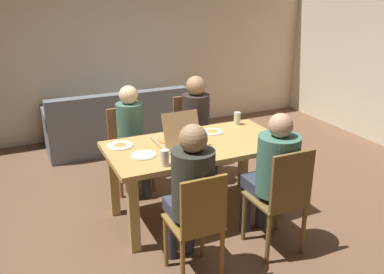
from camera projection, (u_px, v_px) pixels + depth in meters
The scene contains 20 objects.
ground_plane at pixel (196, 213), 4.20m from camera, with size 20.00×20.00×0.00m, color brown.
back_wall at pixel (116, 40), 6.10m from camera, with size 6.60×0.12×2.81m, color beige.
dining_table at pixel (196, 154), 3.97m from camera, with size 1.71×0.88×0.76m.
chair_0 at pixel (193, 134), 4.94m from camera, with size 0.42×0.42×0.95m.
person_0 at pixel (198, 120), 4.74m from camera, with size 0.32×0.53×1.22m.
chair_1 at pixel (198, 222), 3.08m from camera, with size 0.38×0.40×0.93m.
person_1 at pixel (191, 188), 3.11m from camera, with size 0.33×0.48×1.27m.
chair_2 at pixel (129, 145), 4.63m from camera, with size 0.43×0.41×0.90m.
person_2 at pixel (132, 131), 4.44m from camera, with size 0.29×0.47×1.19m.
chair_3 at pixel (282, 197), 3.41m from camera, with size 0.41×0.43×0.97m.
person_3 at pixel (273, 169), 3.47m from camera, with size 0.35×0.54×1.23m.
pizza_box_0 at pixel (174, 138), 3.92m from camera, with size 0.35×0.45×0.36m.
plate_0 at pixel (144, 155), 3.65m from camera, with size 0.22×0.22×0.01m.
plate_1 at pixel (212, 131), 4.23m from camera, with size 0.22×0.22×0.03m.
plate_2 at pixel (120, 145), 3.87m from camera, with size 0.25×0.25×0.03m.
drinking_glass_0 at pixel (165, 158), 3.43m from camera, with size 0.07×0.07×0.14m, color silver.
drinking_glass_1 at pixel (266, 141), 3.82m from camera, with size 0.06×0.06×0.12m, color #DDC95F.
drinking_glass_2 at pixel (273, 135), 3.97m from camera, with size 0.06×0.06×0.13m, color #E6CD63.
drinking_glass_3 at pixel (237, 118), 4.44m from camera, with size 0.07×0.07×0.14m, color silver.
couch at pixel (115, 126), 5.87m from camera, with size 1.90×0.90×0.84m.
Camera 1 is at (-1.56, -3.31, 2.20)m, focal length 38.55 mm.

